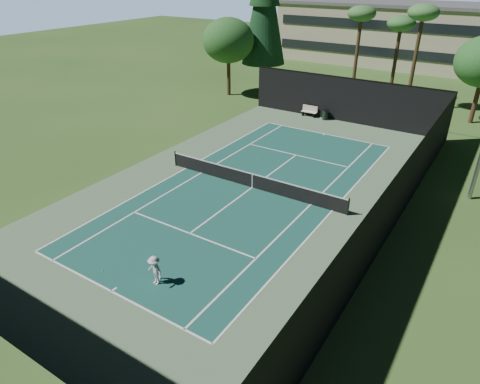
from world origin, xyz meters
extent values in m
plane|color=#315520|center=(0.00, 0.00, 0.00)|extent=(160.00, 160.00, 0.00)
cube|color=#577652|center=(0.00, 0.00, 0.01)|extent=(18.00, 32.00, 0.01)
cube|color=#184F45|center=(0.00, 0.00, 0.01)|extent=(10.97, 23.77, 0.01)
cube|color=white|center=(0.00, -11.88, 0.02)|extent=(10.97, 0.10, 0.01)
cube|color=white|center=(0.00, 11.88, 0.02)|extent=(10.97, 0.10, 0.01)
cube|color=white|center=(0.00, -6.40, 0.02)|extent=(8.23, 0.10, 0.01)
cube|color=white|center=(0.00, 6.40, 0.02)|extent=(8.23, 0.10, 0.01)
cube|color=white|center=(-5.49, 0.00, 0.02)|extent=(0.10, 23.77, 0.01)
cube|color=white|center=(5.49, 0.00, 0.02)|extent=(0.10, 23.77, 0.01)
cube|color=white|center=(-4.12, 0.00, 0.02)|extent=(0.10, 23.77, 0.01)
cube|color=white|center=(4.12, 0.00, 0.02)|extent=(0.10, 23.77, 0.01)
cube|color=white|center=(0.00, 0.00, 0.02)|extent=(0.10, 12.80, 0.01)
cube|color=white|center=(0.00, -11.73, 0.02)|extent=(0.10, 0.30, 0.01)
cube|color=white|center=(0.00, 11.73, 0.02)|extent=(0.10, 0.30, 0.01)
cylinder|color=black|center=(-6.40, 0.00, 0.55)|extent=(0.10, 0.10, 1.10)
cylinder|color=black|center=(6.40, 0.00, 0.55)|extent=(0.10, 0.10, 1.10)
cube|color=black|center=(0.00, 0.00, 0.50)|extent=(12.80, 0.02, 0.92)
cube|color=white|center=(0.00, 0.00, 0.98)|extent=(12.80, 0.04, 0.07)
cube|color=white|center=(0.00, 0.00, 0.50)|extent=(0.05, 0.03, 0.92)
cube|color=black|center=(0.00, 16.00, 2.00)|extent=(18.00, 0.04, 4.00)
cube|color=black|center=(0.00, -16.00, 2.00)|extent=(18.00, 0.04, 4.00)
cube|color=black|center=(9.00, 0.00, 2.00)|extent=(0.04, 32.00, 4.00)
cube|color=black|center=(-9.00, 0.00, 2.00)|extent=(0.04, 32.00, 4.00)
cube|color=black|center=(0.00, 16.00, 4.00)|extent=(18.00, 0.06, 0.06)
imported|color=silver|center=(1.28, -10.41, 0.73)|extent=(1.05, 0.75, 1.47)
sphere|color=#B6D430|center=(-1.44, -11.10, 0.03)|extent=(0.06, 0.06, 0.06)
sphere|color=#BAD22F|center=(-2.22, 4.37, 0.03)|extent=(0.07, 0.07, 0.07)
sphere|color=#C4E133|center=(-0.55, 4.64, 0.04)|extent=(0.07, 0.07, 0.07)
sphere|color=#C7D831|center=(-6.21, 2.77, 0.03)|extent=(0.06, 0.06, 0.06)
cube|color=beige|center=(-3.19, 15.61, 0.45)|extent=(1.50, 0.45, 0.05)
cube|color=beige|center=(-3.19, 15.81, 0.75)|extent=(1.50, 0.06, 0.55)
cube|color=black|center=(-3.79, 15.61, 0.21)|extent=(0.06, 0.40, 0.42)
cube|color=black|center=(-2.59, 15.61, 0.21)|extent=(0.06, 0.40, 0.42)
cylinder|color=black|center=(-1.52, 15.56, 0.45)|extent=(0.52, 0.52, 0.90)
cylinder|color=black|center=(-1.52, 15.56, 0.92)|extent=(0.56, 0.56, 0.05)
cylinder|color=#46331E|center=(-12.00, 22.00, 1.80)|extent=(0.50, 0.50, 3.60)
cone|color=#12331A|center=(-12.00, 22.00, 9.00)|extent=(4.80, 4.80, 12.00)
cylinder|color=#4A351F|center=(-2.00, 24.00, 4.28)|extent=(0.36, 0.36, 8.55)
ellipsoid|color=#37682E|center=(-2.00, 24.00, 8.55)|extent=(2.80, 2.80, 1.54)
cylinder|color=#432D1C|center=(1.50, 26.00, 3.83)|extent=(0.36, 0.36, 7.65)
ellipsoid|color=#32682F|center=(1.50, 26.00, 7.65)|extent=(2.80, 2.80, 1.54)
cylinder|color=#46331E|center=(4.00, 23.00, 4.50)|extent=(0.36, 0.36, 9.00)
ellipsoid|color=#376F31|center=(4.00, 23.00, 9.00)|extent=(2.80, 2.80, 1.54)
cylinder|color=#4E3121|center=(10.00, 22.00, 1.76)|extent=(0.40, 0.40, 3.52)
cylinder|color=#4C3820|center=(-14.00, 18.00, 1.87)|extent=(0.40, 0.40, 3.74)
ellipsoid|color=#265A23|center=(-14.00, 18.00, 5.78)|extent=(5.44, 5.44, 4.62)
cube|color=#B8AE8E|center=(0.00, 46.00, 4.00)|extent=(40.00, 12.00, 8.00)
cube|color=#59595B|center=(0.00, 46.00, 8.10)|extent=(40.50, 12.50, 0.40)
cube|color=black|center=(0.00, 39.95, 2.40)|extent=(38.00, 0.15, 1.20)
cube|color=black|center=(0.00, 39.95, 5.80)|extent=(38.00, 0.15, 1.20)
camera|label=1|loc=(12.63, -21.05, 12.62)|focal=32.00mm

